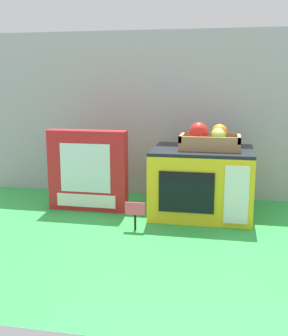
{
  "coord_description": "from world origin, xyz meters",
  "views": [
    {
      "loc": [
        0.29,
        -1.59,
        0.51
      ],
      "look_at": [
        -0.02,
        -0.01,
        0.18
      ],
      "focal_mm": 45.21,
      "sensor_mm": 36.0,
      "label": 1
    }
  ],
  "objects": [
    {
      "name": "cookie_set_box",
      "position": [
        -0.24,
        -0.02,
        0.16
      ],
      "size": [
        0.32,
        0.06,
        0.32
      ],
      "color": "red",
      "rests_on": "ground"
    },
    {
      "name": "display_back_panel",
      "position": [
        0.0,
        0.27,
        0.36
      ],
      "size": [
        1.61,
        0.03,
        0.72
      ],
      "primitive_type": "cube",
      "color": "#A0A3A8",
      "rests_on": "ground"
    },
    {
      "name": "toy_microwave",
      "position": [
        0.21,
        0.01,
        0.13
      ],
      "size": [
        0.38,
        0.31,
        0.26
      ],
      "color": "yellow",
      "rests_on": "ground"
    },
    {
      "name": "price_sign",
      "position": [
        -0.01,
        -0.22,
        0.07
      ],
      "size": [
        0.07,
        0.01,
        0.1
      ],
      "color": "black",
      "rests_on": "ground"
    },
    {
      "name": "ground_plane",
      "position": [
        0.0,
        0.0,
        0.0
      ],
      "size": [
        1.7,
        1.7,
        0.0
      ],
      "primitive_type": "plane",
      "color": "green",
      "rests_on": "ground"
    },
    {
      "name": "food_groups_crate",
      "position": [
        0.23,
        0.01,
        0.29
      ],
      "size": [
        0.22,
        0.16,
        0.1
      ],
      "color": "#A37F51",
      "rests_on": "toy_microwave"
    }
  ]
}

